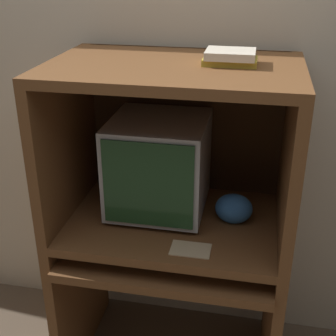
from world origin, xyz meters
name	(u,v)px	position (x,y,z in m)	size (l,w,h in m)	color
wall_back	(190,65)	(0.00, 0.66, 1.30)	(6.00, 0.06, 2.60)	beige
desk_base	(171,293)	(0.00, 0.26, 0.41)	(0.90, 0.62, 0.66)	brown
desk_monitor_shelf	(173,223)	(0.00, 0.30, 0.74)	(0.90, 0.60, 0.10)	brown
hutch_upper	(175,119)	(0.00, 0.33, 1.17)	(0.90, 0.60, 0.62)	brown
crt_monitor	(159,165)	(-0.07, 0.36, 0.96)	(0.37, 0.39, 0.39)	#B2B2B7
keyboard	(153,253)	(-0.06, 0.17, 0.68)	(0.42, 0.16, 0.03)	black
mouse	(226,259)	(0.23, 0.18, 0.68)	(0.06, 0.04, 0.03)	#B7B7B7
snack_bag	(234,209)	(0.24, 0.32, 0.82)	(0.15, 0.11, 0.12)	#336BB7
book_stack	(230,57)	(0.19, 0.32, 1.41)	(0.18, 0.14, 0.05)	gold
paper_card	(191,249)	(0.10, 0.09, 0.77)	(0.14, 0.09, 0.00)	#CCB28C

